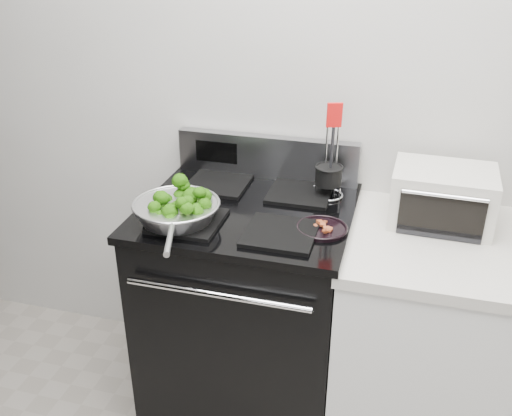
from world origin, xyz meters
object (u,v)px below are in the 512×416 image
(gas_range, at_px, (248,308))
(toaster_oven, at_px, (442,196))
(skillet, at_px, (176,210))
(bacon_plate, at_px, (322,226))
(utensil_holder, at_px, (328,180))

(gas_range, relative_size, toaster_oven, 3.10)
(skillet, xyz_separation_m, toaster_oven, (0.90, 0.32, 0.02))
(gas_range, xyz_separation_m, bacon_plate, (0.30, -0.10, 0.48))
(bacon_plate, relative_size, toaster_oven, 0.49)
(bacon_plate, height_order, utensil_holder, utensil_holder)
(gas_range, bearing_deg, toaster_oven, 10.80)
(gas_range, xyz_separation_m, skillet, (-0.20, -0.19, 0.51))
(utensil_holder, distance_m, toaster_oven, 0.42)
(utensil_holder, xyz_separation_m, toaster_oven, (0.42, -0.05, 0.01))
(gas_range, distance_m, bacon_plate, 0.57)
(gas_range, height_order, utensil_holder, utensil_holder)
(toaster_oven, bearing_deg, utensil_holder, 175.57)
(bacon_plate, bearing_deg, skillet, -170.36)
(gas_range, relative_size, bacon_plate, 6.29)
(gas_range, bearing_deg, skillet, -137.73)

